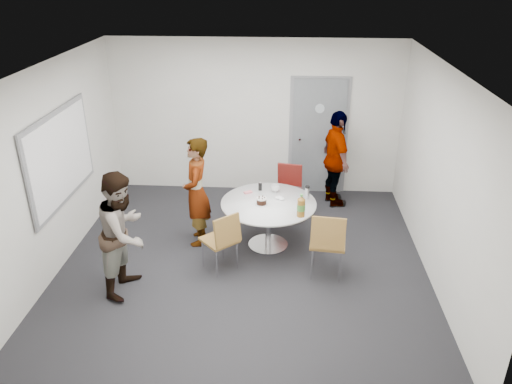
# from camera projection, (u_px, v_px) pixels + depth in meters

# --- Properties ---
(floor) EXTENTS (5.00, 5.00, 0.00)m
(floor) POSITION_uv_depth(u_px,v_px,m) (244.00, 263.00, 6.97)
(floor) COLOR black
(floor) RESTS_ON ground
(ceiling) EXTENTS (5.00, 5.00, 0.00)m
(ceiling) POSITION_uv_depth(u_px,v_px,m) (241.00, 68.00, 5.82)
(ceiling) COLOR silver
(ceiling) RESTS_ON wall_back
(wall_back) EXTENTS (5.00, 0.00, 5.00)m
(wall_back) POSITION_uv_depth(u_px,v_px,m) (255.00, 118.00, 8.65)
(wall_back) COLOR silver
(wall_back) RESTS_ON floor
(wall_left) EXTENTS (0.00, 5.00, 5.00)m
(wall_left) POSITION_uv_depth(u_px,v_px,m) (53.00, 170.00, 6.54)
(wall_left) COLOR silver
(wall_left) RESTS_ON floor
(wall_right) EXTENTS (0.00, 5.00, 5.00)m
(wall_right) POSITION_uv_depth(u_px,v_px,m) (441.00, 180.00, 6.25)
(wall_right) COLOR silver
(wall_right) RESTS_ON floor
(wall_front) EXTENTS (5.00, 0.00, 5.00)m
(wall_front) POSITION_uv_depth(u_px,v_px,m) (216.00, 293.00, 4.14)
(wall_front) COLOR silver
(wall_front) RESTS_ON floor
(door) EXTENTS (1.02, 0.17, 2.12)m
(door) POSITION_uv_depth(u_px,v_px,m) (318.00, 137.00, 8.71)
(door) COLOR slate
(door) RESTS_ON wall_back
(whiteboard) EXTENTS (0.04, 1.90, 1.25)m
(whiteboard) POSITION_uv_depth(u_px,v_px,m) (61.00, 157.00, 6.68)
(whiteboard) COLOR gray
(whiteboard) RESTS_ON wall_left
(table) EXTENTS (1.36, 1.36, 1.04)m
(table) POSITION_uv_depth(u_px,v_px,m) (271.00, 209.00, 7.13)
(table) COLOR white
(table) RESTS_ON floor
(chair_near_left) EXTENTS (0.60, 0.60, 0.87)m
(chair_near_left) POSITION_uv_depth(u_px,v_px,m) (223.00, 237.00, 6.58)
(chair_near_left) COLOR brown
(chair_near_left) RESTS_ON floor
(chair_near_right) EXTENTS (0.50, 0.54, 0.95)m
(chair_near_right) POSITION_uv_depth(u_px,v_px,m) (328.00, 239.00, 6.42)
(chair_near_right) COLOR brown
(chair_near_right) RESTS_ON floor
(chair_far) EXTENTS (0.49, 0.52, 0.88)m
(chair_far) POSITION_uv_depth(u_px,v_px,m) (288.00, 186.00, 8.05)
(chair_far) COLOR maroon
(chair_far) RESTS_ON floor
(person_main) EXTENTS (0.45, 0.63, 1.63)m
(person_main) POSITION_uv_depth(u_px,v_px,m) (197.00, 192.00, 7.17)
(person_main) COLOR #A5C6EA
(person_main) RESTS_ON floor
(person_left) EXTENTS (0.73, 0.87, 1.61)m
(person_left) POSITION_uv_depth(u_px,v_px,m) (124.00, 233.00, 6.13)
(person_left) COLOR white
(person_left) RESTS_ON floor
(person_right) EXTENTS (0.64, 1.04, 1.65)m
(person_right) POSITION_uv_depth(u_px,v_px,m) (336.00, 159.00, 8.29)
(person_right) COLOR black
(person_right) RESTS_ON floor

